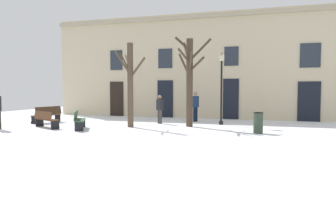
% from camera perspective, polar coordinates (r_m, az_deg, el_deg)
% --- Properties ---
extents(ground_plane, '(33.06, 33.06, 0.00)m').
position_cam_1_polar(ground_plane, '(14.85, -2.00, -3.64)').
color(ground_plane, white).
extents(building_facade, '(20.66, 0.60, 6.67)m').
position_cam_1_polar(building_facade, '(22.67, 5.45, 7.58)').
color(building_facade, beige).
rests_on(building_facade, ground).
extents(tree_center, '(1.72, 1.81, 4.16)m').
position_cam_1_polar(tree_center, '(17.50, -6.17, 4.74)').
color(tree_center, '#4C3D2D').
rests_on(tree_center, ground).
extents(tree_foreground, '(1.90, 2.01, 4.54)m').
position_cam_1_polar(tree_foreground, '(17.71, 3.52, 5.62)').
color(tree_foreground, '#423326').
rests_on(tree_foreground, ground).
extents(streetlamp, '(0.30, 0.30, 3.79)m').
position_cam_1_polar(streetlamp, '(18.75, 8.68, 5.03)').
color(streetlamp, black).
rests_on(streetlamp, ground).
extents(litter_bin, '(0.43, 0.43, 0.91)m').
position_cam_1_polar(litter_bin, '(15.56, 14.45, -1.70)').
color(litter_bin, '#2D3D2D').
rests_on(litter_bin, ground).
extents(bench_facing_shops, '(0.87, 1.80, 0.92)m').
position_cam_1_polar(bench_facing_shops, '(20.69, -19.07, -0.40)').
color(bench_facing_shops, '#3D2819').
rests_on(bench_facing_shops, ground).
extents(bench_far_corner, '(1.85, 1.27, 0.84)m').
position_cam_1_polar(bench_far_corner, '(18.08, -19.24, -1.10)').
color(bench_far_corner, '#51331E').
rests_on(bench_far_corner, ground).
extents(bench_back_to_back_left, '(1.23, 1.74, 0.87)m').
position_cam_1_polar(bench_back_to_back_left, '(17.07, -14.28, -1.23)').
color(bench_back_to_back_left, '#2D4C33').
rests_on(bench_back_to_back_left, ground).
extents(person_by_shop_door, '(0.37, 0.44, 1.74)m').
position_cam_1_polar(person_by_shop_door, '(20.29, 4.47, 1.17)').
color(person_by_shop_door, black).
rests_on(person_by_shop_door, ground).
extents(person_crossing_plaza, '(0.44, 0.40, 1.55)m').
position_cam_1_polar(person_crossing_plaza, '(19.09, -1.34, 0.64)').
color(person_crossing_plaza, '#403D3A').
rests_on(person_crossing_plaza, ground).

